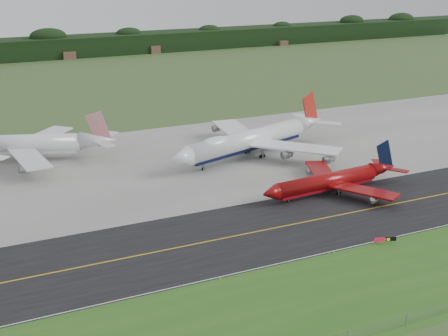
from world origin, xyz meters
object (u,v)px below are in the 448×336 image
jet_ba_747 (252,139)px  jet_red_737 (333,180)px  jet_star_tail (23,144)px  taxiway_sign (385,240)px

jet_ba_747 → jet_red_737: jet_ba_747 is taller
jet_star_tail → taxiway_sign: bearing=-56.7°
jet_ba_747 → taxiway_sign: 67.77m
taxiway_sign → jet_red_737: bearing=75.8°
jet_star_tail → taxiway_sign: (61.59, -93.71, -3.78)m
jet_red_737 → taxiway_sign: 32.22m
jet_red_737 → jet_star_tail: bearing=138.0°
jet_ba_747 → jet_star_tail: 69.53m
jet_ba_747 → jet_red_737: (5.05, -36.40, -2.31)m
jet_red_737 → jet_star_tail: 93.50m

